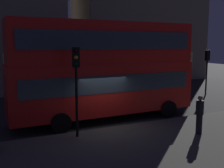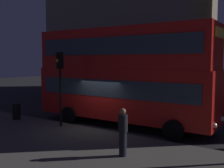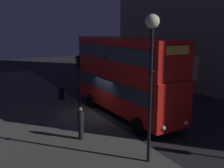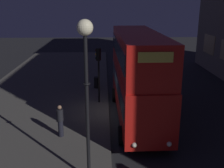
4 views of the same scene
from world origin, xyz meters
The scene contains 6 objects.
ground_plane centered at (0.00, 0.00, 0.00)m, with size 80.00×80.00×0.00m, color #232326.
building_plain_facade centered at (11.54, 16.26, 9.04)m, with size 14.82×7.30×18.08m.
double_decker_bus centered at (0.59, 1.29, 2.95)m, with size 10.28×2.91×5.30m.
traffic_light_near_kerb centered at (-1.74, -1.13, 2.92)m, with size 0.37×0.39×3.90m.
traffic_light_far_side centered at (11.06, 4.53, 2.66)m, with size 0.32×0.36×3.68m.
pedestrian centered at (3.37, -3.08, 1.03)m, with size 0.35×0.35×1.76m.
Camera 1 is at (-5.07, -12.02, 4.12)m, focal length 42.90 mm.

